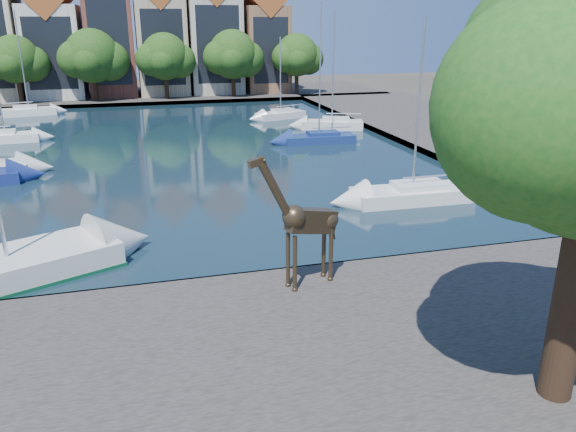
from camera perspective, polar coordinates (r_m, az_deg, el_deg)
name	(u,v)px	position (r m, az deg, el deg)	size (l,w,h in m)	color
ground	(205,289)	(20.77, -8.45, -7.33)	(160.00, 160.00, 0.00)	#38332B
water_basin	(164,150)	(43.54, -12.46, 6.59)	(38.00, 50.00, 0.08)	black
near_quay	(240,403)	(14.72, -4.88, -18.36)	(50.00, 14.00, 0.50)	#433D3A
far_quay	(149,96)	(75.08, -13.97, 11.79)	(60.00, 16.00, 0.50)	#433D3A
right_quay	(459,131)	(51.11, 17.00, 8.27)	(14.00, 52.00, 0.50)	#433D3A
townhouse_west_inner	(53,38)	(75.03, -22.77, 16.37)	(6.43, 9.18, 15.15)	silver
townhouse_center	(109,28)	(74.55, -17.70, 17.70)	(5.44, 9.18, 16.93)	brown
townhouse_east_inner	(160,34)	(74.63, -12.84, 17.61)	(5.94, 9.18, 15.79)	tan
townhouse_east_mid	(213,30)	(75.24, -7.67, 18.19)	(6.43, 9.18, 16.65)	beige
townhouse_east_end	(263,38)	(76.43, -2.57, 17.60)	(5.44, 9.18, 14.43)	#895E41
far_tree_west	(16,61)	(70.17, -25.87, 13.98)	(6.76, 5.20, 7.36)	#332114
far_tree_mid_west	(93,58)	(69.24, -19.18, 14.94)	(7.80, 6.00, 8.00)	#332114
far_tree_mid_east	(166,58)	(69.25, -12.34, 15.40)	(7.02, 5.40, 7.52)	#332114
far_tree_east	(233,56)	(70.17, -5.56, 15.87)	(7.54, 5.80, 7.84)	#332114
far_tree_far_east	(297,56)	(71.98, 0.97, 15.90)	(6.76, 5.20, 7.36)	#332114
giraffe_statue	(305,221)	(18.83, 1.73, -0.54)	(3.28, 1.35, 4.78)	#392C1C
sailboat_left_d	(5,135)	(50.25, -26.80, 7.32)	(5.10, 2.01, 9.35)	white
sailboat_left_e	(29,110)	(63.96, -24.83, 9.78)	(5.36, 2.68, 10.11)	white
sailboat_right_a	(412,191)	(30.60, 12.51, 2.45)	(6.43, 2.37, 9.39)	silver
sailboat_right_b	(319,136)	(44.86, 3.16, 8.07)	(5.66, 2.09, 10.64)	navy
sailboat_right_c	(332,122)	(50.84, 4.48, 9.46)	(5.76, 3.47, 9.96)	silver
sailboat_right_d	(281,113)	(56.30, -0.76, 10.38)	(5.20, 3.08, 7.75)	silver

